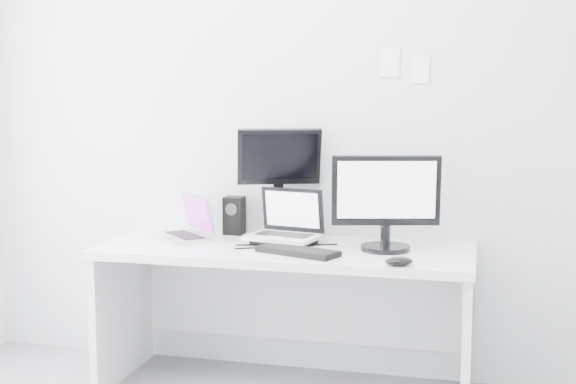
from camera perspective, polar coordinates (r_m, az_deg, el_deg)
The scene contains 11 objects.
back_wall at distance 3.97m, azimuth 1.03°, elevation 5.67°, with size 3.60×3.60×0.00m, color silver.
desk at distance 3.79m, azimuth -0.22°, elevation -9.52°, with size 1.80×0.70×0.73m, color white.
macbook at distance 3.91m, azimuth -7.91°, elevation -1.79°, with size 0.32×0.24×0.24m, color #B6B6BB.
speaker at distance 4.03m, azimuth -4.03°, elevation -1.76°, with size 0.10×0.10×0.20m, color black.
dell_laptop at distance 3.73m, azimuth -0.38°, elevation -1.84°, with size 0.33×0.26×0.28m, color silver.
rear_monitor at distance 3.92m, azimuth -0.69°, elevation 0.80°, with size 0.43×0.15×0.58m, color black.
samsung_monitor at distance 3.61m, azimuth 7.32°, elevation -0.70°, with size 0.51×0.23×0.47m, color black.
keyboard at distance 3.53m, azimuth 0.73°, elevation -4.45°, with size 0.39×0.14×0.03m, color black.
mouse at distance 3.32m, azimuth 8.28°, elevation -5.15°, with size 0.12×0.08×0.04m, color black.
wall_note_0 at distance 3.89m, azimuth 7.58°, elevation 9.56°, with size 0.10×0.00×0.14m, color white.
wall_note_1 at distance 3.87m, azimuth 9.80°, elevation 8.93°, with size 0.09×0.00×0.13m, color white.
Camera 1 is at (0.90, -2.27, 1.45)m, focal length 47.68 mm.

